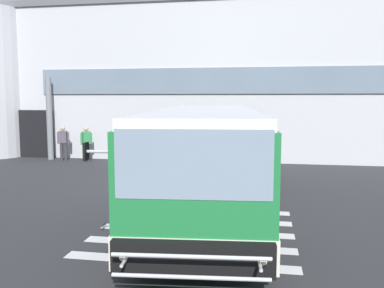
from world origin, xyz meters
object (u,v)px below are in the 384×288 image
(passenger_near_column, at_px, (63,141))
(passenger_by_doorway, at_px, (86,142))
(entry_support_column, at_px, (49,119))
(safety_bollard_yellow, at_px, (243,161))
(bus_main_foreground, at_px, (207,158))

(passenger_near_column, bearing_deg, passenger_by_doorway, -6.53)
(passenger_near_column, xyz_separation_m, passenger_by_doorway, (1.25, -0.14, 0.00))
(entry_support_column, distance_m, passenger_near_column, 1.36)
(passenger_by_doorway, height_order, safety_bollard_yellow, passenger_by_doorway)
(bus_main_foreground, height_order, safety_bollard_yellow, bus_main_foreground)
(passenger_near_column, bearing_deg, safety_bollard_yellow, -10.29)
(bus_main_foreground, xyz_separation_m, safety_bollard_yellow, (0.71, 5.53, -0.88))
(passenger_by_doorway, bearing_deg, entry_support_column, 169.82)
(entry_support_column, xyz_separation_m, passenger_by_doorway, (2.05, -0.37, -1.08))
(bus_main_foreground, height_order, passenger_by_doorway, bus_main_foreground)
(passenger_by_doorway, bearing_deg, safety_bollard_yellow, -10.91)
(bus_main_foreground, xyz_separation_m, passenger_by_doorway, (-6.72, 6.96, -0.40))
(passenger_by_doorway, bearing_deg, passenger_near_column, 173.47)
(safety_bollard_yellow, bearing_deg, passenger_near_column, 169.71)
(entry_support_column, distance_m, safety_bollard_yellow, 9.77)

